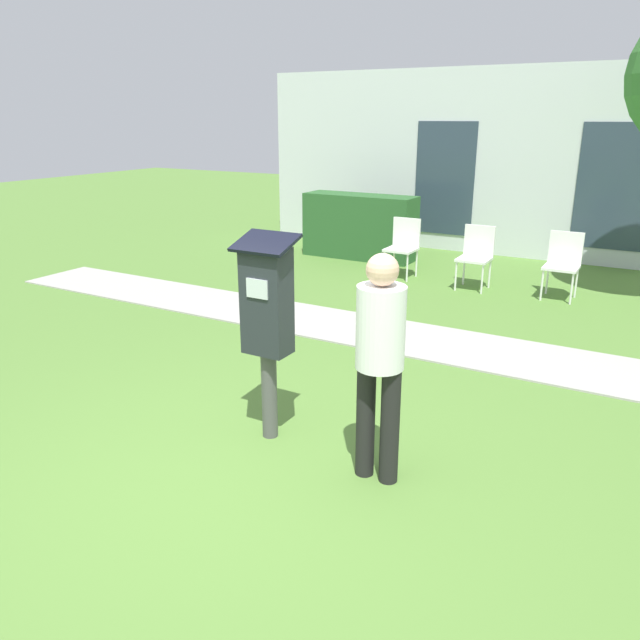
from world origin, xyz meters
TOP-DOWN VIEW (x-y plane):
  - ground_plane at (0.00, 0.00)m, footprint 40.00×40.00m
  - sidewalk at (0.00, 3.24)m, footprint 12.00×1.10m
  - building_facade at (0.00, 8.28)m, footprint 10.00×0.26m
  - parking_meter at (-0.13, 0.61)m, footprint 0.44×0.31m
  - person_standing at (0.84, 0.49)m, footprint 0.32×0.32m
  - outdoor_chair_left at (-1.22, 5.88)m, footprint 0.44×0.44m
  - outdoor_chair_middle at (-0.05, 5.77)m, footprint 0.44×0.44m
  - outdoor_chair_right at (1.12, 5.85)m, footprint 0.44×0.44m
  - hedge_row at (-2.42, 6.77)m, footprint 1.97×0.60m

SIDE VIEW (x-z plane):
  - ground_plane at x=0.00m, z-range 0.00..0.00m
  - sidewalk at x=0.00m, z-range 0.00..0.02m
  - outdoor_chair_left at x=-1.22m, z-range 0.08..0.98m
  - outdoor_chair_middle at x=-0.05m, z-range 0.08..0.98m
  - outdoor_chair_right at x=1.12m, z-range 0.08..0.98m
  - hedge_row at x=-2.42m, z-range 0.00..1.10m
  - person_standing at x=0.84m, z-range 0.14..1.72m
  - parking_meter at x=-0.13m, z-range 0.22..1.81m
  - building_facade at x=0.00m, z-range 0.00..3.20m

